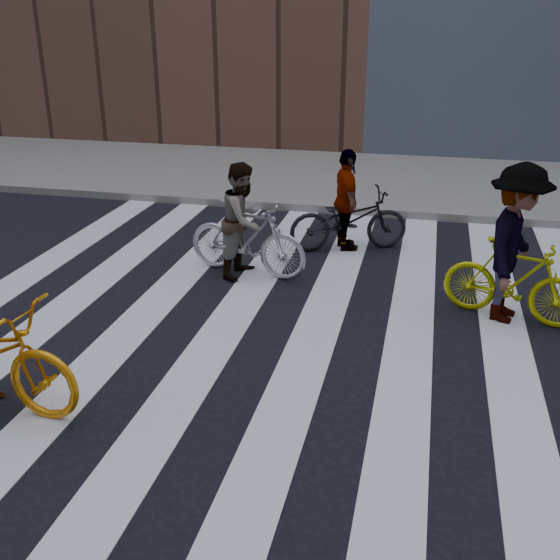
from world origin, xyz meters
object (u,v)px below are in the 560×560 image
(bike_silver_mid, at_px, (247,238))
(bike_yellow_right, at_px, (514,281))
(bike_dark_rear, at_px, (349,220))
(rider_rear, at_px, (346,201))
(rider_right, at_px, (515,244))
(rider_mid, at_px, (243,220))

(bike_silver_mid, relative_size, bike_yellow_right, 1.07)
(bike_yellow_right, bearing_deg, bike_dark_rear, 64.50)
(bike_yellow_right, xyz_separation_m, bike_dark_rear, (-2.30, 2.07, -0.02))
(bike_dark_rear, relative_size, rider_rear, 1.17)
(bike_silver_mid, distance_m, rider_right, 3.63)
(bike_silver_mid, distance_m, bike_dark_rear, 1.88)
(rider_rear, bearing_deg, rider_right, -152.86)
(bike_silver_mid, bearing_deg, rider_right, -89.40)
(bike_silver_mid, xyz_separation_m, rider_right, (3.54, -0.70, 0.43))
(rider_rear, bearing_deg, bike_dark_rear, -110.88)
(bike_silver_mid, xyz_separation_m, bike_dark_rear, (1.28, 1.37, -0.06))
(bike_dark_rear, bearing_deg, rider_rear, 69.12)
(rider_rear, bearing_deg, bike_yellow_right, -152.24)
(bike_silver_mid, bearing_deg, rider_rear, -30.16)
(bike_yellow_right, height_order, rider_mid, rider_mid)
(rider_mid, distance_m, rider_rear, 1.88)
(bike_dark_rear, xyz_separation_m, rider_rear, (-0.05, 0.00, 0.31))
(rider_right, bearing_deg, bike_silver_mid, 95.31)
(bike_silver_mid, xyz_separation_m, bike_yellow_right, (3.59, -0.70, -0.04))
(bike_dark_rear, height_order, rider_rear, rider_rear)
(rider_mid, xyz_separation_m, rider_rear, (1.28, 1.37, -0.02))
(bike_dark_rear, bearing_deg, bike_yellow_right, -152.86)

